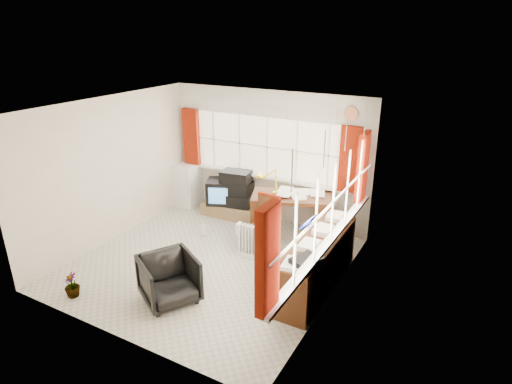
% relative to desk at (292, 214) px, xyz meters
% --- Properties ---
extents(ground, '(4.00, 4.00, 0.00)m').
position_rel_desk_xyz_m(ground, '(-0.78, -1.45, -0.45)').
color(ground, beige).
rests_on(ground, ground).
extents(room_walls, '(4.00, 4.00, 4.00)m').
position_rel_desk_xyz_m(room_walls, '(-0.78, -1.45, 1.05)').
color(room_walls, beige).
rests_on(room_walls, ground).
extents(window_back, '(3.70, 0.12, 3.60)m').
position_rel_desk_xyz_m(window_back, '(-0.78, 0.50, 0.49)').
color(window_back, beige).
rests_on(window_back, room_walls).
extents(window_right, '(0.12, 3.70, 3.60)m').
position_rel_desk_xyz_m(window_right, '(1.17, -1.45, 0.49)').
color(window_right, beige).
rests_on(window_right, room_walls).
extents(curtains, '(3.83, 3.83, 1.15)m').
position_rel_desk_xyz_m(curtains, '(0.15, -0.52, 1.00)').
color(curtains, maroon).
rests_on(curtains, room_walls).
extents(overhead_cabinets, '(3.98, 3.98, 0.48)m').
position_rel_desk_xyz_m(overhead_cabinets, '(0.20, -0.47, 1.80)').
color(overhead_cabinets, silver).
rests_on(overhead_cabinets, room_walls).
extents(desk, '(1.56, 1.15, 0.86)m').
position_rel_desk_xyz_m(desk, '(0.00, 0.00, 0.00)').
color(desk, '#472310').
rests_on(desk, ground).
extents(desk_lamp, '(0.17, 0.15, 0.45)m').
position_rel_desk_xyz_m(desk_lamp, '(-0.31, -0.04, 0.67)').
color(desk_lamp, '#FDFB0A').
rests_on(desk_lamp, desk).
extents(task_chair, '(0.42, 0.45, 0.98)m').
position_rel_desk_xyz_m(task_chair, '(-0.20, -0.61, 0.07)').
color(task_chair, black).
rests_on(task_chair, ground).
extents(office_chair, '(0.99, 0.98, 0.67)m').
position_rel_desk_xyz_m(office_chair, '(-0.69, -2.54, -0.12)').
color(office_chair, black).
rests_on(office_chair, ground).
extents(radiator, '(0.38, 0.16, 0.57)m').
position_rel_desk_xyz_m(radiator, '(-0.31, -0.97, -0.22)').
color(radiator, white).
rests_on(radiator, ground).
extents(credenza, '(0.50, 2.00, 0.85)m').
position_rel_desk_xyz_m(credenza, '(0.95, -1.25, -0.06)').
color(credenza, '#472310').
rests_on(credenza, ground).
extents(file_tray, '(0.39, 0.43, 0.12)m').
position_rel_desk_xyz_m(file_tray, '(1.07, -1.98, 0.36)').
color(file_tray, black).
rests_on(file_tray, credenza).
extents(tv_bench, '(1.40, 0.50, 0.25)m').
position_rel_desk_xyz_m(tv_bench, '(-1.33, 0.27, -0.33)').
color(tv_bench, tan).
rests_on(tv_bench, ground).
extents(crt_tv, '(0.67, 0.65, 0.48)m').
position_rel_desk_xyz_m(crt_tv, '(-1.66, 0.25, 0.04)').
color(crt_tv, black).
rests_on(crt_tv, tv_bench).
extents(hifi_stack, '(0.72, 0.52, 0.70)m').
position_rel_desk_xyz_m(hifi_stack, '(-1.33, 0.30, 0.13)').
color(hifi_stack, black).
rests_on(hifi_stack, tv_bench).
extents(mini_fridge, '(0.54, 0.55, 0.89)m').
position_rel_desk_xyz_m(mini_fridge, '(-2.58, 0.35, -0.01)').
color(mini_fridge, white).
rests_on(mini_fridge, ground).
extents(spray_bottle_a, '(0.15, 0.15, 0.28)m').
position_rel_desk_xyz_m(spray_bottle_a, '(-1.43, -0.72, -0.31)').
color(spray_bottle_a, silver).
rests_on(spray_bottle_a, ground).
extents(spray_bottle_b, '(0.13, 0.13, 0.21)m').
position_rel_desk_xyz_m(spray_bottle_b, '(-0.45, -0.53, -0.35)').
color(spray_bottle_b, '#95DED0').
rests_on(spray_bottle_b, ground).
extents(flower_vase, '(0.27, 0.27, 0.37)m').
position_rel_desk_xyz_m(flower_vase, '(-1.95, -3.13, -0.27)').
color(flower_vase, black).
rests_on(flower_vase, ground).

